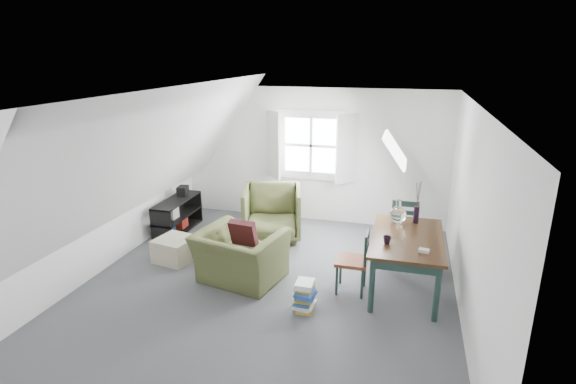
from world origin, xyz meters
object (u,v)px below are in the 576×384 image
(media_shelf, at_px, (177,217))
(magazine_stack, at_px, (305,296))
(armchair_near, at_px, (241,280))
(dining_chair_far, at_px, (404,225))
(dining_table, at_px, (407,244))
(armchair_far, at_px, (272,237))
(dining_chair_near, at_px, (354,260))
(ottoman, at_px, (175,249))

(media_shelf, bearing_deg, magazine_stack, -34.34)
(armchair_near, xyz_separation_m, dining_chair_far, (2.18, 1.47, 0.50))
(dining_table, xyz_separation_m, media_shelf, (-3.99, 1.05, -0.40))
(armchair_far, distance_m, magazine_stack, 2.40)
(dining_chair_far, bearing_deg, dining_chair_near, 84.29)
(armchair_near, bearing_deg, dining_chair_far, -133.70)
(dining_chair_far, distance_m, magazine_stack, 2.31)
(dining_chair_far, height_order, magazine_stack, dining_chair_far)
(armchair_near, relative_size, dining_chair_near, 1.28)
(armchair_near, bearing_deg, dining_table, -158.97)
(armchair_far, relative_size, ottoman, 1.84)
(dining_chair_far, bearing_deg, ottoman, 36.68)
(dining_table, height_order, dining_chair_near, dining_chair_near)
(ottoman, xyz_separation_m, media_shelf, (-0.55, 1.06, 0.09))
(ottoman, bearing_deg, dining_chair_near, -4.63)
(dining_table, xyz_separation_m, magazine_stack, (-1.18, -0.86, -0.48))
(media_shelf, bearing_deg, dining_chair_far, 1.04)
(ottoman, bearing_deg, dining_chair_far, 18.60)
(armchair_far, height_order, dining_table, dining_table)
(ottoman, bearing_deg, dining_table, 0.18)
(ottoman, xyz_separation_m, dining_chair_far, (3.39, 1.14, 0.32))
(armchair_far, bearing_deg, magazine_stack, -78.27)
(armchair_near, distance_m, dining_table, 2.36)
(armchair_near, distance_m, magazine_stack, 1.19)
(dining_chair_far, relative_size, dining_chair_near, 1.09)
(armchair_far, height_order, magazine_stack, armchair_far)
(dining_chair_far, height_order, media_shelf, dining_chair_far)
(dining_chair_near, height_order, media_shelf, dining_chair_near)
(armchair_far, bearing_deg, media_shelf, 172.00)
(armchair_far, relative_size, magazine_stack, 2.63)
(dining_chair_near, bearing_deg, dining_chair_far, 148.45)
(armchair_far, distance_m, dining_chair_near, 2.25)
(dining_chair_near, relative_size, media_shelf, 0.75)
(dining_table, bearing_deg, dining_chair_far, 97.70)
(armchair_near, height_order, magazine_stack, magazine_stack)
(dining_chair_near, bearing_deg, magazine_stack, -47.67)
(armchair_near, relative_size, magazine_stack, 2.96)
(media_shelf, bearing_deg, ottoman, -62.71)
(ottoman, bearing_deg, magazine_stack, -20.65)
(dining_table, bearing_deg, armchair_far, 155.71)
(ottoman, xyz_separation_m, magazine_stack, (2.26, -0.85, 0.01))
(ottoman, distance_m, dining_chair_far, 3.59)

